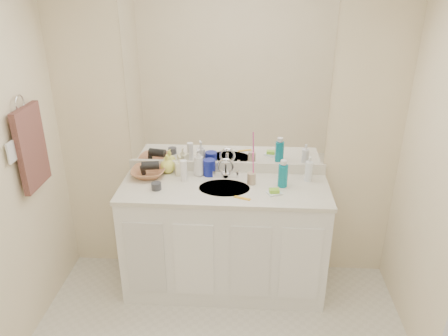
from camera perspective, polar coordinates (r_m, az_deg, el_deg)
wall_back at (r=3.29m, az=0.36°, el=4.72°), size 2.60×0.02×2.40m
vanity_cabinet at (r=3.39m, az=0.05°, el=-9.31°), size 1.50×0.55×0.85m
countertop at (r=3.17m, az=0.06°, el=-2.68°), size 1.52×0.57×0.03m
backsplash at (r=3.38m, az=0.33°, el=0.16°), size 1.52×0.03×0.08m
sink_basin at (r=3.15m, az=0.03°, el=-2.79°), size 0.37×0.37×0.02m
faucet at (r=3.28m, az=0.23°, el=-0.32°), size 0.02×0.02×0.11m
mirror at (r=3.18m, az=0.37°, el=10.80°), size 1.48×0.01×1.20m
blue_mug at (r=3.31m, az=-1.92°, el=0.07°), size 0.11×0.11×0.13m
tan_cup at (r=3.19m, az=3.61°, el=-1.35°), size 0.07×0.07×0.09m
toothbrush at (r=3.15m, az=3.84°, el=0.41°), size 0.02×0.04×0.21m
mouthwash_bottle at (r=3.16m, az=7.70°, el=-1.01°), size 0.09×0.09×0.16m
clear_pump_bottle at (r=3.28m, az=11.01°, el=-0.43°), size 0.06×0.06×0.15m
soap_dish at (r=3.08m, az=6.56°, el=-3.27°), size 0.12×0.11×0.01m
green_soap at (r=3.07m, az=6.58°, el=-2.96°), size 0.07×0.06×0.02m
orange_comb at (r=3.00m, az=2.40°, el=-3.96°), size 0.12×0.06×0.00m
dark_jar at (r=3.15m, az=-8.84°, el=-2.35°), size 0.08×0.08×0.05m
extra_white_bottle at (r=3.23m, az=-5.29°, el=-0.33°), size 0.06×0.06×0.16m
soap_bottle_white at (r=3.30m, az=-3.34°, el=0.72°), size 0.10×0.10×0.21m
soap_bottle_cream at (r=3.33m, az=-5.80°, el=0.36°), size 0.09×0.09×0.16m
soap_bottle_yellow at (r=3.38m, az=-7.39°, el=0.57°), size 0.13×0.13×0.14m
wicker_basket at (r=3.35m, az=-9.86°, el=-0.59°), size 0.27×0.27×0.06m
hair_dryer at (r=3.32m, az=-9.59°, el=0.32°), size 0.14×0.09×0.07m
towel_ring at (r=3.04m, az=-25.14°, el=7.67°), size 0.01×0.11×0.11m
hand_towel at (r=3.12m, az=-23.85°, el=2.43°), size 0.04×0.32×0.55m
switch_plate at (r=2.95m, az=-26.04°, el=1.87°), size 0.01×0.08×0.13m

